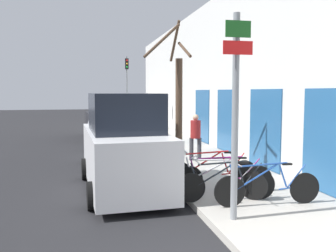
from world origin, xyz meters
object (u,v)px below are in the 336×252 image
Objects in this scene: signpost at (235,112)px; bicycle_1 at (226,184)px; parked_car_1 at (112,129)px; street_tree at (178,106)px; bicycle_0 at (268,187)px; parked_car_2 at (105,119)px; pedestrian_near at (195,134)px; bicycle_3 at (225,176)px; bicycle_2 at (219,180)px; traffic_light at (127,83)px; parked_car_0 at (124,147)px; bicycle_4 at (212,172)px.

signpost is 2.01m from bicycle_1.
street_tree reaches higher than parked_car_1.
parked_car_2 is at bearing 14.01° from bicycle_0.
street_tree is (1.51, -10.30, 1.09)m from parked_car_2.
pedestrian_near reaches higher than bicycle_1.
bicycle_1 is 0.48× the size of parked_car_2.
parked_car_1 is (-2.16, 6.46, 0.53)m from bicycle_3.
bicycle_2 is at bearing -85.25° from parked_car_2.
bicycle_2 is at bearing 80.03° from signpost.
pedestrian_near is at bearing 79.95° from signpost.
parked_car_2 is at bearing 21.70° from bicycle_3.
parked_car_1 is 1.08× the size of traffic_light.
parked_car_2 is 3.43m from traffic_light.
bicycle_2 is 12.87m from parked_car_2.
signpost reaches higher than parked_car_2.
bicycle_2 is 1.15× the size of pedestrian_near.
bicycle_3 is at bearing -3.19° from bicycle_2.
parked_car_1 is at bearing 86.41° from parked_car_0.
bicycle_0 is at bearing -146.96° from bicycle_3.
traffic_light is at bearing 6.72° from bicycle_4.
bicycle_1 is 0.49× the size of traffic_light.
street_tree is at bearing 91.22° from signpost.
parked_car_0 is 2.95× the size of pedestrian_near.
parked_car_2 is at bearing 127.36° from pedestrian_near.
signpost is at bearing -155.76° from bicycle_2.
street_tree is at bearing -89.92° from traffic_light.
parked_car_0 is at bearing 51.18° from bicycle_1.
street_tree is at bearing 42.41° from bicycle_2.
bicycle_1 is 15.65m from traffic_light.
bicycle_1 is at bearing -79.26° from pedestrian_near.
street_tree reaches higher than bicycle_0.
bicycle_1 is at bearing -88.50° from traffic_light.
street_tree is at bearing -85.23° from parked_car_2.
street_tree is at bearing 26.28° from parked_car_0.
bicycle_3 is 0.46× the size of parked_car_1.
parked_car_0 is (-2.07, 0.83, 0.57)m from bicycle_4.
street_tree is (-1.11, 3.30, 1.57)m from bicycle_0.
parked_car_0 is (-1.72, 3.04, -1.04)m from signpost.
traffic_light is at bearing 14.40° from bicycle_3.
bicycle_4 is at bearing -81.05° from pedestrian_near.
parked_car_1 is 3.04× the size of pedestrian_near.
parked_car_2 reaches higher than bicycle_0.
parked_car_0 is at bearing -114.01° from pedestrian_near.
bicycle_3 is 2.61m from parked_car_0.
pedestrian_near is (0.70, 3.74, 0.52)m from bicycle_4.
street_tree is at bearing 12.17° from bicycle_1.
parked_car_0 is 0.97× the size of parked_car_1.
bicycle_0 is 3.81m from street_tree.
parked_car_1 is (-1.97, 6.13, 0.50)m from bicycle_4.
parked_car_0 reaches higher than parked_car_2.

